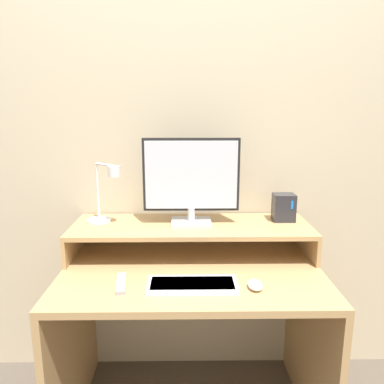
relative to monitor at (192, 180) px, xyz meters
name	(u,v)px	position (x,y,z in m)	size (l,w,h in m)	color
wall_back	(191,153)	(0.00, 0.22, 0.11)	(6.00, 0.05, 2.50)	beige
desk	(192,314)	(0.00, -0.19, -0.60)	(1.17, 0.75, 0.77)	tan
monitor_shelf	(191,229)	(0.00, -0.01, -0.24)	(1.17, 0.38, 0.15)	tan
monitor	(192,180)	(0.00, 0.00, 0.00)	(0.47, 0.15, 0.42)	#BCBCC1
desk_lamp	(105,195)	(-0.42, 0.01, -0.08)	(0.19, 0.17, 0.30)	silver
router_dock	(284,207)	(0.46, 0.05, -0.15)	(0.11, 0.09, 0.14)	#28282D
keyboard	(193,285)	(0.00, -0.37, -0.36)	(0.37, 0.15, 0.02)	white
mouse	(255,285)	(0.25, -0.39, -0.36)	(0.06, 0.09, 0.03)	white
remote_control	(121,283)	(-0.30, -0.35, -0.36)	(0.06, 0.18, 0.02)	#99999E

